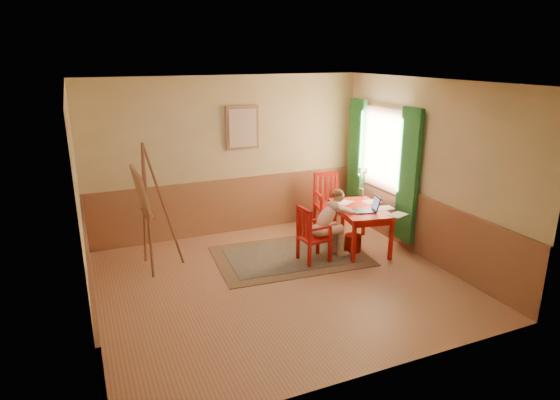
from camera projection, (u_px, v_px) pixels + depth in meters
name	position (u px, v px, depth m)	size (l,w,h in m)	color
room	(279.00, 189.00, 6.43)	(5.04, 4.54, 2.84)	tan
wainscot	(259.00, 231.00, 7.40)	(5.00, 4.50, 1.00)	#B3724B
window	(381.00, 161.00, 8.33)	(0.12, 2.01, 2.20)	white
wall_portrait	(242.00, 128.00, 8.31)	(0.60, 0.05, 0.76)	#A07153
rug	(290.00, 256.00, 7.71)	(2.52, 1.78, 0.02)	#8C7251
table	(360.00, 213.00, 7.86)	(0.92, 1.31, 0.72)	red
chair_left	(312.00, 235.00, 7.38)	(0.45, 0.43, 0.91)	red
chair_back	(328.00, 202.00, 8.80)	(0.55, 0.56, 1.04)	red
figure	(330.00, 221.00, 7.50)	(0.84, 0.38, 1.12)	beige
laptop	(368.00, 208.00, 7.62)	(0.45, 0.33, 0.24)	#1E2338
papers	(374.00, 206.00, 7.87)	(0.79, 1.20, 0.00)	white
vase	(362.00, 183.00, 8.41)	(0.25, 0.23, 0.51)	#3F724C
wastebasket	(353.00, 243.00, 7.86)	(0.27, 0.27, 0.29)	#B8180E
easel	(144.00, 196.00, 6.93)	(0.65, 0.86, 1.95)	brown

